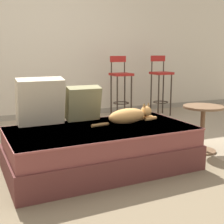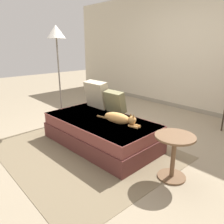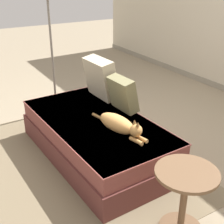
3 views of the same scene
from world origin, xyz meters
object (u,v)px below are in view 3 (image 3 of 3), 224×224
couch (96,137)px  throw_pillow_corner (101,78)px  cat (119,124)px  side_table (185,193)px  throw_pillow_middle (123,94)px

couch → throw_pillow_corner: size_ratio=3.87×
throw_pillow_corner → cat: bearing=-17.9°
cat → side_table: 0.90m
cat → side_table: cat is taller
couch → cat: size_ratio=2.39×
throw_pillow_corner → throw_pillow_middle: throw_pillow_corner is taller
couch → throw_pillow_middle: bearing=99.5°
throw_pillow_middle → side_table: throw_pillow_middle is taller
couch → side_table: side_table is taller
couch → cat: cat is taller
side_table → throw_pillow_middle: bearing=166.8°
throw_pillow_middle → cat: (0.39, -0.28, -0.11)m
side_table → couch: bearing=-177.5°
couch → throw_pillow_corner: bearing=145.9°
throw_pillow_middle → throw_pillow_corner: bearing=-177.5°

